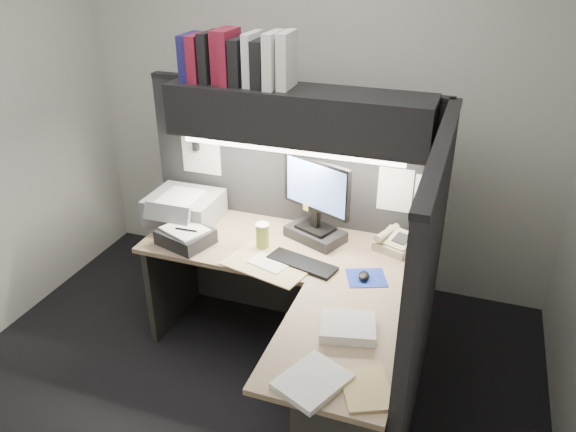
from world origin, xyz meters
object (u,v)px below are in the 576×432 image
Objects in this scene: coffee_cup at (263,237)px; monitor at (316,209)px; overhead_shelf at (298,115)px; notebook_stack at (186,237)px; keyboard at (302,263)px; desk at (305,352)px; printer at (185,207)px; telephone at (397,242)px.

monitor is at bearing 37.25° from coffee_cup.
notebook_stack is at bearing -149.00° from overhead_shelf.
monitor reaches higher than keyboard.
keyboard is at bearing 110.62° from desk.
notebook_stack is (-0.73, -0.31, -0.16)m from monitor.
printer is (-0.75, -0.08, -0.68)m from overhead_shelf.
monitor is 0.53m from telephone.
telephone is at bearing 0.25° from overhead_shelf.
monitor is at bearing 1.64° from printer.
printer is (-0.91, 0.28, 0.08)m from keyboard.
monitor is at bearing -18.65° from overhead_shelf.
monitor is 0.90m from printer.
overhead_shelf is at bearing -175.06° from monitor.
overhead_shelf is 1.02m from printer.
desk is at bearing -53.33° from monitor.
coffee_cup reaches higher than keyboard.
keyboard is at bearing -120.69° from telephone.
monitor is (0.14, -0.05, -0.56)m from overhead_shelf.
desk is 1.03m from notebook_stack.
overhead_shelf is (-0.30, 0.75, 1.06)m from desk.
telephone is 1.28m from notebook_stack.
desk is at bearing -32.96° from printer.
printer is (-1.06, 0.68, 0.38)m from desk.
telephone is at bearing 51.69° from keyboard.
coffee_cup reaches higher than notebook_stack.
overhead_shelf reaches higher than coffee_cup.
printer is at bearing -154.45° from telephone.
overhead_shelf is 1.01m from notebook_stack.
keyboard is 1.87× the size of telephone.
printer is (-0.89, -0.03, -0.12)m from monitor.
telephone reaches higher than keyboard.
overhead_shelf is at bearing 62.10° from coffee_cup.
desk is 0.51m from keyboard.
coffee_cup is at bearing -119.16° from monitor.
overhead_shelf is 0.85m from keyboard.
monitor is 1.19× the size of printer.
printer is 1.47× the size of notebook_stack.
coffee_cup reaches higher than telephone.
overhead_shelf is 5.15× the size of notebook_stack.
notebook_stack reaches higher than desk.
coffee_cup is (-0.27, -0.21, -0.13)m from monitor.
printer is at bearing 119.18° from notebook_stack.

